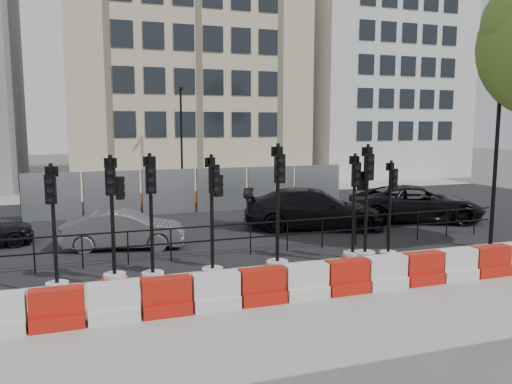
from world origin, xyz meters
name	(u,v)px	position (x,y,z in m)	size (l,w,h in m)	color
ground	(264,266)	(0.00, 0.00, 0.00)	(120.00, 120.00, 0.00)	#51514C
sidewalk_near	(309,301)	(0.00, -3.00, 0.01)	(40.00, 6.00, 0.02)	gray
road	(207,220)	(0.00, 7.00, 0.01)	(40.00, 14.00, 0.03)	black
sidewalk_far	(171,193)	(0.00, 16.00, 0.01)	(40.00, 4.00, 0.02)	gray
building_cream	(183,50)	(2.00, 21.99, 9.00)	(15.00, 10.06, 18.00)	beige
building_white	(373,73)	(17.00, 21.99, 8.00)	(12.00, 9.06, 16.00)	silver
kerb_railing	(251,233)	(0.00, 1.20, 0.69)	(18.00, 0.04, 1.00)	black
heras_fencing	(204,195)	(0.57, 9.86, 0.65)	(14.33, 1.72, 2.00)	gray
lamp_post_far	(182,138)	(0.50, 14.98, 3.22)	(0.12, 0.56, 6.00)	black
lamp_post_near	(497,147)	(7.50, -0.52, 3.22)	(0.12, 0.56, 6.00)	black
barrier_row	(306,283)	(0.00, -2.80, 0.37)	(15.70, 0.50, 0.80)	#B01D0E
traffic_signal_a	(56,271)	(-5.35, -0.99, 0.64)	(0.61, 0.61, 3.08)	silver
traffic_signal_b	(114,258)	(-4.06, -0.77, 0.77)	(0.64, 0.64, 3.23)	silver
traffic_signal_c	(153,261)	(-3.19, -0.97, 0.67)	(0.64, 0.64, 3.26)	silver
traffic_signal_d	(213,253)	(-1.72, -1.05, 0.77)	(0.63, 0.63, 3.21)	silver
traffic_signal_e	(278,250)	(-0.01, -1.07, 0.71)	(0.68, 0.68, 3.46)	silver
traffic_signal_f	(353,239)	(2.38, -0.77, 0.75)	(0.62, 0.62, 3.15)	silver
traffic_signal_g	(365,241)	(2.66, -0.94, 0.70)	(0.67, 0.67, 3.40)	silver
traffic_signal_h	(389,243)	(3.40, -0.97, 0.61)	(0.58, 0.58, 2.95)	silver
car_b	(124,230)	(-3.54, 3.25, 0.62)	(3.94, 2.02, 1.24)	#535358
car_c	(314,209)	(3.48, 4.12, 0.77)	(5.70, 3.77, 1.53)	black
car_d	(416,204)	(8.08, 4.11, 0.74)	(5.82, 4.15, 1.47)	black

